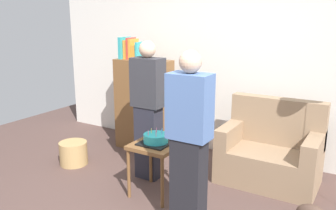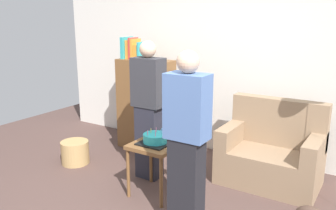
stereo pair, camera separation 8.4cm
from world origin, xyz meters
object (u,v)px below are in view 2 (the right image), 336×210
(birthday_cake, at_px, (155,139))
(person_holding_cake, at_px, (187,144))
(person_blowing_candles, at_px, (149,110))
(bookshelf, at_px, (145,103))
(wicker_basket, at_px, (75,152))
(couch, at_px, (271,154))
(side_table, at_px, (155,151))

(birthday_cake, distance_m, person_holding_cake, 0.77)
(birthday_cake, relative_size, person_blowing_candles, 0.20)
(bookshelf, xyz_separation_m, wicker_basket, (-0.45, -0.97, -0.53))
(bookshelf, distance_m, person_blowing_candles, 0.99)
(bookshelf, height_order, birthday_cake, bookshelf)
(couch, bearing_deg, bookshelf, 176.05)
(person_holding_cake, bearing_deg, side_table, -39.62)
(wicker_basket, bearing_deg, person_holding_cake, -15.17)
(person_holding_cake, xyz_separation_m, wicker_basket, (-1.98, 0.54, -0.68))
(birthday_cake, distance_m, wicker_basket, 1.46)
(bookshelf, height_order, person_blowing_candles, person_blowing_candles)
(couch, height_order, person_blowing_candles, person_blowing_candles)
(couch, height_order, person_holding_cake, person_holding_cake)
(bookshelf, bearing_deg, couch, -3.95)
(bookshelf, distance_m, birthday_cake, 1.42)
(person_holding_cake, relative_size, wicker_basket, 4.53)
(side_table, distance_m, wicker_basket, 1.42)
(person_holding_cake, bearing_deg, wicker_basket, -20.64)
(side_table, xyz_separation_m, person_holding_cake, (0.61, -0.41, 0.34))
(person_holding_cake, bearing_deg, person_blowing_candles, -43.98)
(birthday_cake, bearing_deg, wicker_basket, 174.92)
(person_blowing_candles, bearing_deg, person_holding_cake, -44.83)
(couch, distance_m, side_table, 1.37)
(person_holding_cake, height_order, wicker_basket, person_holding_cake)
(couch, height_order, bookshelf, bookshelf)
(couch, relative_size, side_table, 1.89)
(side_table, xyz_separation_m, person_blowing_candles, (-0.31, 0.32, 0.34))
(bookshelf, relative_size, side_table, 2.75)
(side_table, bearing_deg, bookshelf, 130.06)
(person_blowing_candles, height_order, person_holding_cake, same)
(bookshelf, bearing_deg, side_table, -49.94)
(birthday_cake, relative_size, person_holding_cake, 0.20)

